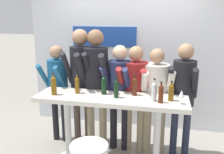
{
  "coord_description": "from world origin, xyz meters",
  "views": [
    {
      "loc": [
        0.68,
        -3.06,
        2.08
      ],
      "look_at": [
        0.0,
        0.08,
        1.26
      ],
      "focal_mm": 40.0,
      "sensor_mm": 36.0,
      "label": 1
    }
  ],
  "objects_px": {
    "person_center_left": "(96,77)",
    "wine_bottle_0": "(54,85)",
    "wine_glass_0": "(182,94)",
    "person_left": "(81,74)",
    "person_right": "(156,91)",
    "person_far_left": "(58,83)",
    "wine_bottle_6": "(171,92)",
    "wine_bottle_5": "(161,93)",
    "person_far_right": "(183,88)",
    "wine_bottle_2": "(135,86)",
    "wine_bottle_4": "(116,88)",
    "person_center_right": "(135,88)",
    "wine_bottle_7": "(154,91)",
    "tasting_table": "(111,110)",
    "wine_bottle_1": "(104,85)",
    "wine_bottle_3": "(77,84)",
    "person_center": "(119,87)"
  },
  "relations": [
    {
      "from": "person_center_right",
      "to": "wine_bottle_1",
      "type": "distance_m",
      "value": 0.53
    },
    {
      "from": "wine_bottle_6",
      "to": "wine_bottle_7",
      "type": "distance_m",
      "value": 0.22
    },
    {
      "from": "wine_bottle_3",
      "to": "person_far_right",
      "type": "bearing_deg",
      "value": 15.02
    },
    {
      "from": "person_left",
      "to": "person_right",
      "type": "distance_m",
      "value": 1.16
    },
    {
      "from": "person_far_right",
      "to": "person_right",
      "type": "bearing_deg",
      "value": -172.25
    },
    {
      "from": "person_center_right",
      "to": "wine_bottle_5",
      "type": "relative_size",
      "value": 5.99
    },
    {
      "from": "wine_glass_0",
      "to": "person_center_left",
      "type": "bearing_deg",
      "value": 157.6
    },
    {
      "from": "person_center_left",
      "to": "wine_bottle_7",
      "type": "height_order",
      "value": "person_center_left"
    },
    {
      "from": "person_center_left",
      "to": "wine_glass_0",
      "type": "distance_m",
      "value": 1.32
    },
    {
      "from": "person_left",
      "to": "wine_bottle_1",
      "type": "relative_size",
      "value": 6.45
    },
    {
      "from": "wine_bottle_7",
      "to": "person_far_right",
      "type": "bearing_deg",
      "value": 51.38
    },
    {
      "from": "wine_bottle_2",
      "to": "wine_bottle_1",
      "type": "bearing_deg",
      "value": -174.41
    },
    {
      "from": "wine_bottle_0",
      "to": "wine_bottle_7",
      "type": "height_order",
      "value": "wine_bottle_0"
    },
    {
      "from": "person_far_left",
      "to": "wine_bottle_0",
      "type": "relative_size",
      "value": 5.24
    },
    {
      "from": "wine_glass_0",
      "to": "wine_bottle_0",
      "type": "bearing_deg",
      "value": 179.83
    },
    {
      "from": "person_far_left",
      "to": "wine_bottle_3",
      "type": "xyz_separation_m",
      "value": [
        0.49,
        -0.45,
        0.13
      ]
    },
    {
      "from": "person_far_right",
      "to": "wine_bottle_2",
      "type": "relative_size",
      "value": 5.76
    },
    {
      "from": "wine_bottle_0",
      "to": "wine_bottle_3",
      "type": "height_order",
      "value": "wine_bottle_0"
    },
    {
      "from": "person_right",
      "to": "person_center_right",
      "type": "bearing_deg",
      "value": 171.11
    },
    {
      "from": "person_far_right",
      "to": "wine_bottle_3",
      "type": "distance_m",
      "value": 1.49
    },
    {
      "from": "person_right",
      "to": "person_far_right",
      "type": "relative_size",
      "value": 0.95
    },
    {
      "from": "person_center_right",
      "to": "wine_bottle_7",
      "type": "relative_size",
      "value": 5.56
    },
    {
      "from": "person_center_left",
      "to": "wine_glass_0",
      "type": "relative_size",
      "value": 10.5
    },
    {
      "from": "person_right",
      "to": "wine_glass_0",
      "type": "bearing_deg",
      "value": -65.58
    },
    {
      "from": "person_far_left",
      "to": "person_left",
      "type": "height_order",
      "value": "person_left"
    },
    {
      "from": "wine_bottle_4",
      "to": "person_right",
      "type": "bearing_deg",
      "value": 42.5
    },
    {
      "from": "wine_bottle_0",
      "to": "wine_bottle_1",
      "type": "height_order",
      "value": "wine_bottle_0"
    },
    {
      "from": "wine_bottle_6",
      "to": "wine_bottle_4",
      "type": "bearing_deg",
      "value": -177.42
    },
    {
      "from": "tasting_table",
      "to": "wine_glass_0",
      "type": "xyz_separation_m",
      "value": [
        0.9,
        -0.08,
        0.31
      ]
    },
    {
      "from": "person_far_left",
      "to": "person_center_left",
      "type": "bearing_deg",
      "value": -0.23
    },
    {
      "from": "wine_bottle_0",
      "to": "person_center_right",
      "type": "bearing_deg",
      "value": 26.25
    },
    {
      "from": "person_far_right",
      "to": "wine_bottle_6",
      "type": "relative_size",
      "value": 6.51
    },
    {
      "from": "wine_bottle_3",
      "to": "wine_bottle_6",
      "type": "relative_size",
      "value": 1.08
    },
    {
      "from": "person_far_left",
      "to": "person_far_right",
      "type": "xyz_separation_m",
      "value": [
        1.93,
        -0.06,
        0.06
      ]
    },
    {
      "from": "person_center_left",
      "to": "person_far_right",
      "type": "bearing_deg",
      "value": 0.98
    },
    {
      "from": "wine_bottle_3",
      "to": "wine_glass_0",
      "type": "relative_size",
      "value": 1.58
    },
    {
      "from": "wine_bottle_0",
      "to": "wine_bottle_1",
      "type": "relative_size",
      "value": 1.06
    },
    {
      "from": "person_far_left",
      "to": "person_far_right",
      "type": "distance_m",
      "value": 1.93
    },
    {
      "from": "person_far_left",
      "to": "wine_bottle_6",
      "type": "relative_size",
      "value": 6.18
    },
    {
      "from": "person_far_right",
      "to": "wine_bottle_7",
      "type": "xyz_separation_m",
      "value": [
        -0.38,
        -0.48,
        0.08
      ]
    },
    {
      "from": "person_center_left",
      "to": "wine_bottle_5",
      "type": "relative_size",
      "value": 6.82
    },
    {
      "from": "person_center_left",
      "to": "wine_bottle_0",
      "type": "relative_size",
      "value": 6.09
    },
    {
      "from": "wine_bottle_0",
      "to": "person_far_right",
      "type": "bearing_deg",
      "value": 16.54
    },
    {
      "from": "wine_bottle_4",
      "to": "wine_bottle_6",
      "type": "distance_m",
      "value": 0.7
    },
    {
      "from": "wine_bottle_7",
      "to": "person_far_left",
      "type": "bearing_deg",
      "value": 160.68
    },
    {
      "from": "person_center",
      "to": "wine_bottle_3",
      "type": "bearing_deg",
      "value": -137.44
    },
    {
      "from": "person_right",
      "to": "wine_bottle_3",
      "type": "bearing_deg",
      "value": -168.06
    },
    {
      "from": "person_left",
      "to": "person_right",
      "type": "xyz_separation_m",
      "value": [
        1.15,
        -0.05,
        -0.18
      ]
    },
    {
      "from": "person_left",
      "to": "wine_bottle_6",
      "type": "height_order",
      "value": "person_left"
    },
    {
      "from": "wine_bottle_5",
      "to": "wine_bottle_6",
      "type": "distance_m",
      "value": 0.16
    }
  ]
}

